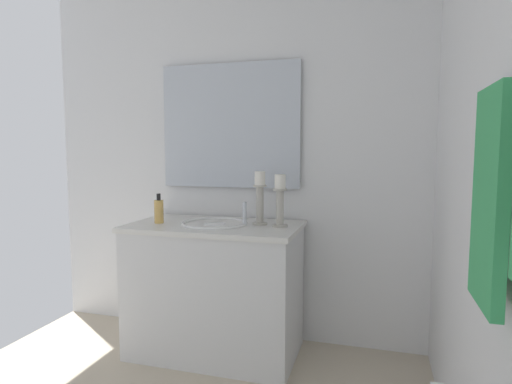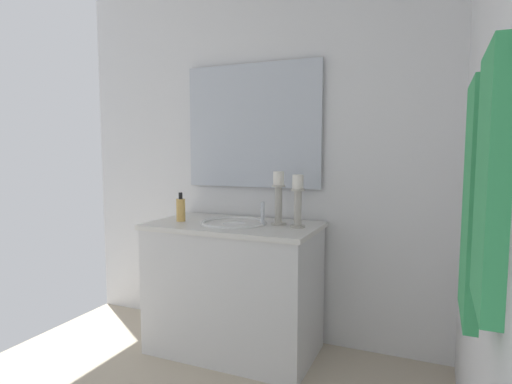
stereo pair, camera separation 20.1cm
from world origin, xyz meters
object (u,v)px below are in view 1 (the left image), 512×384
Objects in this scene: mirror at (230,126)px; soap_bottle at (159,211)px; towel_near_vanity at (490,198)px; vanity_cabinet at (215,288)px; sink_basin at (215,230)px; candle_holder_short at (260,196)px; candle_holder_tall at (280,199)px.

mirror is 0.71m from soap_bottle.
soap_bottle is 1.93m from towel_near_vanity.
vanity_cabinet is 2.57× the size of sink_basin.
soap_bottle is (0.12, -0.61, -0.09)m from candle_holder_short.
towel_near_vanity is (1.19, 1.20, 0.36)m from sink_basin.
candle_holder_tall is 0.14m from candle_holder_short.
vanity_cabinet is 0.63m from candle_holder_short.
sink_basin reaches higher than vanity_cabinet.
candle_holder_tall reaches higher than sink_basin.
mirror is 1.92m from towel_near_vanity.
vanity_cabinet is at bearing -76.94° from candle_holder_short.
towel_near_vanity reaches higher than sink_basin.
mirror is 0.65m from candle_holder_tall.
mirror reaches higher than candle_holder_short.
candle_holder_short is 1.76× the size of soap_bottle.
mirror is 2.94× the size of candle_holder_short.
sink_basin is 0.74× the size of towel_near_vanity.
sink_basin is 1.27× the size of candle_holder_short.
sink_basin is (0.00, 0.00, 0.36)m from vanity_cabinet.
mirror is at bearing 134.78° from soap_bottle.
candle_holder_tall is 1.69× the size of soap_bottle.
candle_holder_short is 1.57m from towel_near_vanity.
mirror is (-0.28, 0.00, 1.00)m from vanity_cabinet.
soap_bottle reaches higher than sink_basin.
mirror is 5.20× the size of soap_bottle.
soap_bottle is at bearing -83.62° from candle_holder_tall.
candle_holder_tall is at bearing 93.57° from vanity_cabinet.
mirror is at bearing 179.99° from vanity_cabinet.
mirror reaches higher than sink_basin.
sink_basin is at bearing 99.59° from soap_bottle.
sink_basin is at bearing 0.20° from mirror.
candle_holder_tall reaches higher than soap_bottle.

